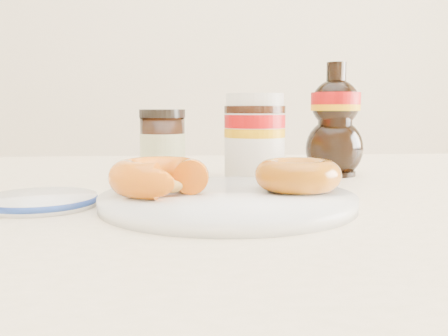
{
  "coord_description": "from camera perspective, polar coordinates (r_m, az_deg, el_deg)",
  "views": [
    {
      "loc": [
        -0.11,
        -0.55,
        0.85
      ],
      "look_at": [
        -0.07,
        0.02,
        0.79
      ],
      "focal_mm": 40.0,
      "sensor_mm": 36.0,
      "label": 1
    }
  ],
  "objects": [
    {
      "name": "dining_table",
      "position": [
        0.69,
        5.47,
        -8.98
      ],
      "size": [
        1.4,
        0.9,
        0.75
      ],
      "color": "#FFE5C2",
      "rests_on": "ground"
    },
    {
      "name": "blue_rim_saucer",
      "position": [
        0.56,
        -20.26,
        -3.5
      ],
      "size": [
        0.12,
        0.12,
        0.01
      ],
      "color": "white",
      "rests_on": "dining_table"
    },
    {
      "name": "plate",
      "position": [
        0.53,
        0.4,
        -3.63
      ],
      "size": [
        0.27,
        0.27,
        0.01
      ],
      "color": "white",
      "rests_on": "dining_table"
    },
    {
      "name": "donut_whole",
      "position": [
        0.56,
        8.43,
        -0.79
      ],
      "size": [
        0.1,
        0.1,
        0.03
      ],
      "primitive_type": "torus",
      "rotation": [
        0.0,
        0.0,
        0.1
      ],
      "color": "#944709",
      "rests_on": "plate"
    },
    {
      "name": "dark_jar",
      "position": [
        0.7,
        -7.02,
        2.4
      ],
      "size": [
        0.06,
        0.06,
        0.1
      ],
      "rotation": [
        0.0,
        0.0,
        0.27
      ],
      "color": "black",
      "rests_on": "dining_table"
    },
    {
      "name": "donut_bitten",
      "position": [
        0.53,
        -7.41,
        -0.99
      ],
      "size": [
        0.13,
        0.13,
        0.04
      ],
      "primitive_type": "torus",
      "rotation": [
        0.0,
        0.0,
        -0.21
      ],
      "color": "#DE4B0C",
      "rests_on": "plate"
    },
    {
      "name": "nutella_jar",
      "position": [
        0.72,
        3.51,
        3.95
      ],
      "size": [
        0.09,
        0.09,
        0.12
      ],
      "rotation": [
        0.0,
        0.0,
        -0.01
      ],
      "color": "white",
      "rests_on": "dining_table"
    },
    {
      "name": "syrup_bottle",
      "position": [
        0.79,
        12.58,
        5.43
      ],
      "size": [
        0.09,
        0.08,
        0.17
      ],
      "primitive_type": null,
      "rotation": [
        0.0,
        0.0,
        0.06
      ],
      "color": "black",
      "rests_on": "dining_table"
    }
  ]
}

